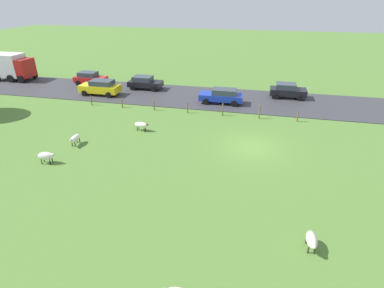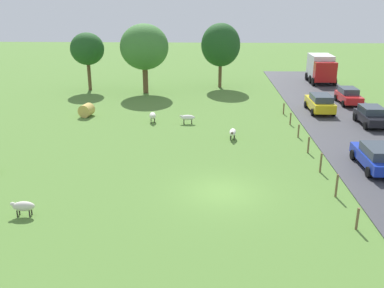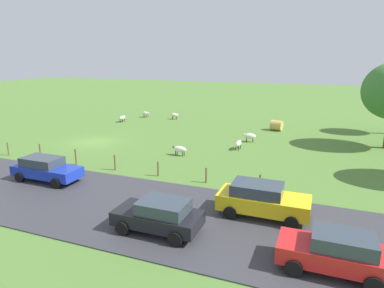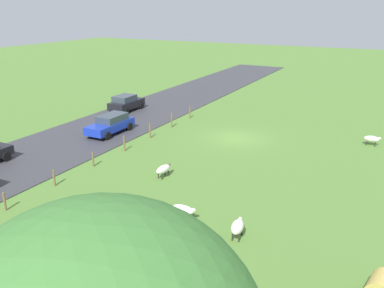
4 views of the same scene
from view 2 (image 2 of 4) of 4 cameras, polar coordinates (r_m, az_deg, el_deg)
name	(u,v)px [view 2 (image 2 of 4)]	position (r m, az deg, el deg)	size (l,w,h in m)	color
ground_plane	(222,192)	(23.79, 3.95, -6.37)	(160.00, 160.00, 0.00)	#517A33
sheep_2	(23,206)	(22.62, -21.48, -7.69)	(1.20, 0.52, 0.77)	beige
sheep_3	(188,118)	(36.12, -0.60, 3.53)	(1.29, 0.45, 0.76)	white
sheep_4	(233,132)	(32.30, 5.42, 1.55)	(0.62, 1.33, 0.78)	white
sheep_5	(153,116)	(36.71, -5.24, 3.75)	(0.69, 1.23, 0.84)	silver
hay_bale_0	(87,110)	(39.52, -13.82, 4.38)	(1.12, 1.12, 1.20)	tan
tree_0	(87,49)	(50.17, -13.73, 12.14)	(3.72, 3.72, 6.42)	brown
tree_1	(221,45)	(50.48, 3.82, 12.97)	(4.46, 4.46, 7.34)	brown
tree_2	(144,47)	(47.61, -6.35, 12.66)	(5.21, 5.21, 7.46)	brown
fence_post_0	(357,219)	(21.33, 21.09, -9.24)	(0.12, 0.12, 1.08)	brown
fence_post_1	(337,186)	(24.20, 18.64, -5.25)	(0.12, 0.12, 1.29)	brown
fence_post_2	(321,163)	(27.24, 16.72, -2.40)	(0.12, 0.12, 1.22)	brown
fence_post_3	(308,145)	(30.36, 15.19, -0.13)	(0.12, 0.12, 1.13)	brown
fence_post_4	(299,131)	(33.55, 13.95, 1.69)	(0.12, 0.12, 1.01)	brown
fence_post_5	(290,119)	(36.75, 12.93, 3.27)	(0.12, 0.12, 1.01)	brown
fence_post_6	(284,109)	(40.00, 12.07, 4.60)	(0.12, 0.12, 1.00)	brown
truck_0	(321,68)	(55.56, 16.75, 9.62)	(2.82, 4.93, 3.35)	#B21919
car_0	(376,157)	(28.70, 23.23, -1.54)	(1.95, 4.50, 1.52)	#1933B2
car_1	(320,103)	(41.28, 16.63, 5.27)	(2.09, 4.48, 1.66)	yellow
car_3	(372,116)	(38.53, 22.76, 3.50)	(2.09, 3.98, 1.50)	black
car_4	(349,96)	(45.42, 20.06, 6.04)	(1.94, 3.98, 1.56)	red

